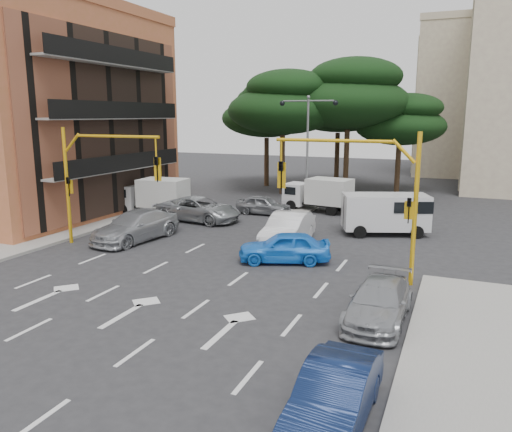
{
  "coord_description": "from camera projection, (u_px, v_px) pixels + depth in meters",
  "views": [
    {
      "loc": [
        10.21,
        -17.74,
        6.62
      ],
      "look_at": [
        0.7,
        5.0,
        1.6
      ],
      "focal_mm": 35.0,
      "sensor_mm": 36.0,
      "label": 1
    }
  ],
  "objects": [
    {
      "name": "car_silver_wagon",
      "position": [
        136.0,
        226.0,
        26.63
      ],
      "size": [
        2.91,
        5.67,
        1.57
      ],
      "primitive_type": "imported",
      "rotation": [
        0.0,
        0.0,
        -0.13
      ],
      "color": "#A3A6AB",
      "rests_on": "ground"
    },
    {
      "name": "pine_left_far",
      "position": [
        267.0,
        111.0,
        45.93
      ],
      "size": [
        8.32,
        8.32,
        9.3
      ],
      "color": "#382616",
      "rests_on": "ground"
    },
    {
      "name": "pine_center",
      "position": [
        349.0,
        94.0,
        40.82
      ],
      "size": [
        9.98,
        9.98,
        11.16
      ],
      "color": "#382616",
      "rests_on": "ground"
    },
    {
      "name": "car_blue_compact",
      "position": [
        284.0,
        247.0,
        22.68
      ],
      "size": [
        4.48,
        3.01,
        1.42
      ],
      "primitive_type": "imported",
      "rotation": [
        0.0,
        0.0,
        -1.22
      ],
      "color": "blue",
      "rests_on": "ground"
    },
    {
      "name": "car_silver_cross_a",
      "position": [
        199.0,
        209.0,
        31.51
      ],
      "size": [
        5.69,
        3.1,
        1.51
      ],
      "primitive_type": "imported",
      "rotation": [
        0.0,
        0.0,
        1.46
      ],
      "color": "#9DA1A5",
      "rests_on": "ground"
    },
    {
      "name": "apartment_beige_far",
      "position": [
        497.0,
        98.0,
        54.44
      ],
      "size": [
        16.2,
        12.15,
        16.7
      ],
      "color": "tan",
      "rests_on": "ground"
    },
    {
      "name": "signal_mast_right",
      "position": [
        369.0,
        185.0,
        19.67
      ],
      "size": [
        5.79,
        0.37,
        6.0
      ],
      "color": "yellow",
      "rests_on": "ground"
    },
    {
      "name": "ground",
      "position": [
        196.0,
        273.0,
        21.22
      ],
      "size": [
        120.0,
        120.0,
        0.0
      ],
      "primitive_type": "plane",
      "color": "#28282B",
      "rests_on": "ground"
    },
    {
      "name": "car_silver_parked",
      "position": [
        379.0,
        302.0,
        16.22
      ],
      "size": [
        1.87,
        4.46,
        1.29
      ],
      "primitive_type": "imported",
      "rotation": [
        0.0,
        0.0,
        -0.02
      ],
      "color": "#95989D",
      "rests_on": "ground"
    },
    {
      "name": "pine_left_near",
      "position": [
        283.0,
        102.0,
        41.04
      ],
      "size": [
        9.15,
        9.15,
        10.23
      ],
      "color": "#382616",
      "rests_on": "ground"
    },
    {
      "name": "box_truck_b",
      "position": [
        318.0,
        195.0,
        34.57
      ],
      "size": [
        5.02,
        2.75,
        2.34
      ],
      "primitive_type": null,
      "rotation": [
        0.0,
        0.0,
        1.41
      ],
      "color": "silver",
      "rests_on": "ground"
    },
    {
      "name": "signal_mast_left",
      "position": [
        94.0,
        171.0,
        24.81
      ],
      "size": [
        5.79,
        0.37,
        6.0
      ],
      "color": "yellow",
      "rests_on": "ground"
    },
    {
      "name": "apartment_orange",
      "position": [
        20.0,
        111.0,
        33.87
      ],
      "size": [
        15.19,
        16.15,
        13.7
      ],
      "color": "#AE6336",
      "rests_on": "ground"
    },
    {
      "name": "car_navy_parked",
      "position": [
        334.0,
        395.0,
        10.76
      ],
      "size": [
        1.49,
        4.09,
        1.34
      ],
      "primitive_type": "imported",
      "rotation": [
        0.0,
        0.0,
        -0.02
      ],
      "color": "#0C193E",
      "rests_on": "ground"
    },
    {
      "name": "van_white",
      "position": [
        385.0,
        214.0,
        27.93
      ],
      "size": [
        5.07,
        3.62,
        2.31
      ],
      "primitive_type": null,
      "rotation": [
        0.0,
        0.0,
        -1.2
      ],
      "color": "silver",
      "rests_on": "ground"
    },
    {
      "name": "box_truck_a",
      "position": [
        151.0,
        197.0,
        33.42
      ],
      "size": [
        5.16,
        2.53,
        2.46
      ],
      "primitive_type": null,
      "rotation": [
        0.0,
        0.0,
        1.66
      ],
      "color": "silver",
      "rests_on": "ground"
    },
    {
      "name": "pine_back",
      "position": [
        339.0,
        104.0,
        46.24
      ],
      "size": [
        9.15,
        9.15,
        10.23
      ],
      "color": "#382616",
      "rests_on": "ground"
    },
    {
      "name": "car_white_hatch",
      "position": [
        288.0,
        229.0,
        25.7
      ],
      "size": [
        1.92,
        5.03,
        1.64
      ],
      "primitive_type": "imported",
      "rotation": [
        0.0,
        0.0,
        0.04
      ],
      "color": "silver",
      "rests_on": "ground"
    },
    {
      "name": "car_silver_cross_b",
      "position": [
        264.0,
        205.0,
        33.63
      ],
      "size": [
        3.73,
        1.5,
        1.27
      ],
      "primitive_type": "imported",
      "rotation": [
        0.0,
        0.0,
        1.57
      ],
      "color": "gray",
      "rests_on": "ground"
    },
    {
      "name": "street_lamp_center",
      "position": [
        308.0,
        132.0,
        34.6
      ],
      "size": [
        4.16,
        0.36,
        7.77
      ],
      "color": "slate",
      "rests_on": "median_strip"
    },
    {
      "name": "median_strip",
      "position": [
        306.0,
        208.0,
        35.67
      ],
      "size": [
        1.4,
        6.0,
        0.15
      ],
      "primitive_type": "cube",
      "color": "gray",
      "rests_on": "ground"
    },
    {
      "name": "pine_right",
      "position": [
        401.0,
        120.0,
        41.53
      ],
      "size": [
        7.49,
        7.49,
        8.37
      ],
      "color": "#382616",
      "rests_on": "ground"
    }
  ]
}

